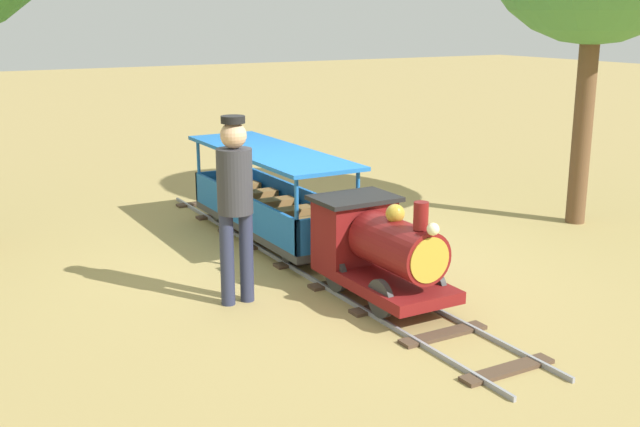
% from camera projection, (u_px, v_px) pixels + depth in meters
% --- Properties ---
extents(ground_plane, '(60.00, 60.00, 0.00)m').
position_uv_depth(ground_plane, '(310.00, 262.00, 7.80)').
color(ground_plane, '#A38C51').
extents(track, '(0.77, 6.40, 0.04)m').
position_uv_depth(track, '(310.00, 260.00, 7.79)').
color(track, gray).
rests_on(track, ground_plane).
extents(locomotive, '(0.73, 1.45, 0.96)m').
position_uv_depth(locomotive, '(377.00, 246.00, 6.66)').
color(locomotive, maroon).
rests_on(locomotive, ground_plane).
extents(passenger_car, '(0.83, 2.70, 0.97)m').
position_uv_depth(passenger_car, '(270.00, 203.00, 8.44)').
color(passenger_car, '#3F3F3F').
rests_on(passenger_car, ground_plane).
extents(conductor_person, '(0.30, 0.30, 1.62)m').
position_uv_depth(conductor_person, '(235.00, 195.00, 6.46)').
color(conductor_person, '#282D47').
rests_on(conductor_person, ground_plane).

